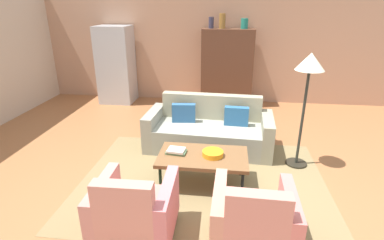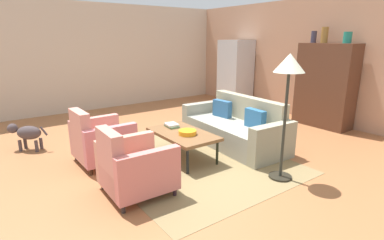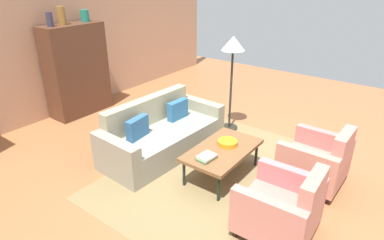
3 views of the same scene
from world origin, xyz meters
The scene contains 14 objects.
ground_plane centered at (0.00, 0.00, 0.00)m, with size 10.92×10.92×0.00m, color #A2653C.
wall_back centered at (0.00, 3.90, 1.40)m, with size 9.10×0.12×2.80m, color tan.
area_rug centered at (-0.18, 0.01, 0.00)m, with size 3.40×2.60×0.01m, color olive.
couch centered at (-0.18, 1.15, 0.29)m, with size 2.14×1.01×0.86m.
coffee_table centered at (-0.18, -0.04, 0.40)m, with size 1.20×0.70×0.44m.
armchair_left centered at (-0.78, -1.20, 0.34)m, with size 0.82×0.82×0.88m.
armchair_right centered at (0.42, -1.20, 0.34)m, with size 0.82×0.82×0.88m.
fruit_bowl centered at (-0.05, -0.04, 0.47)m, with size 0.28×0.28×0.07m, color orange.
book_stack centered at (-0.55, -0.02, 0.47)m, with size 0.28×0.21×0.06m.
cabinet centered at (0.06, 3.55, 0.90)m, with size 1.20×0.51×1.80m.
vase_tall centered at (-0.34, 3.55, 1.93)m, with size 0.12×0.12×0.25m, color #373347.
vase_round centered at (-0.09, 3.55, 1.96)m, with size 0.14×0.14×0.33m, color olive.
vase_small centered at (0.41, 3.55, 1.91)m, with size 0.16×0.16×0.22m, color #1E7967.
floor_lamp centered at (1.22, 0.67, 1.44)m, with size 0.40×0.40×1.72m.
Camera 3 is at (-3.68, -2.11, 2.75)m, focal length 30.81 mm.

